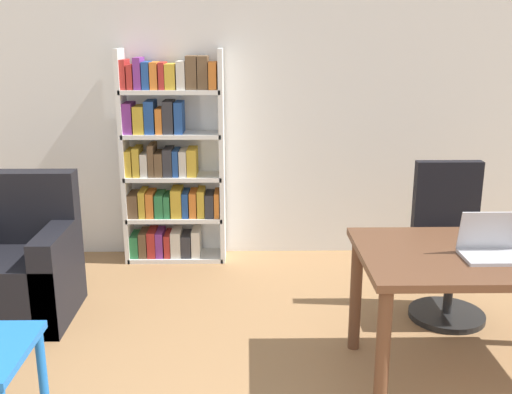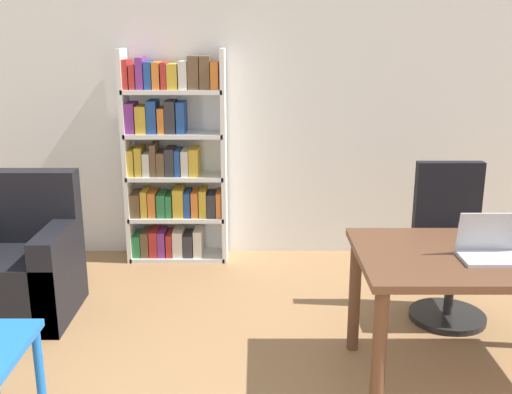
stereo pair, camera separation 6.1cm
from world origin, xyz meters
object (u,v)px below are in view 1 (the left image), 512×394
Objects in this scene: desk at (494,271)px; bookshelf at (169,162)px; office_chair at (449,248)px; armchair at (19,271)px; laptop at (498,247)px.

desk is 2.72m from bookshelf.
bookshelf reaches higher than office_chair.
bookshelf is at bearing 135.70° from desk.
armchair is at bearing 163.52° from desk.
office_chair is (0.07, 0.89, -0.33)m from laptop.
desk is 0.17m from laptop.
laptop is 0.39× the size of armchair.
office_chair is at bearing 85.59° from laptop.
bookshelf is (-1.99, 1.07, 0.37)m from office_chair.
bookshelf is (0.90, 1.06, 0.52)m from armchair.
office_chair is at bearing -28.35° from bookshelf.
armchair is (-2.88, 0.02, -0.15)m from office_chair.
office_chair is (0.04, 0.82, -0.18)m from desk.
desk is 0.82× the size of bookshelf.
office_chair is 2.89m from armchair.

